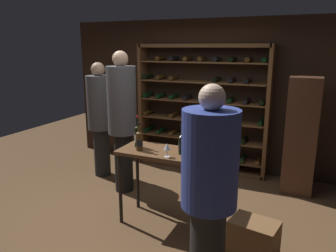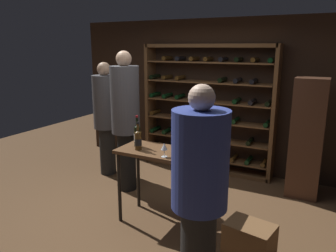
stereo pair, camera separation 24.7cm
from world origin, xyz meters
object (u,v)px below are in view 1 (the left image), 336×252
person_guest_plum_blouse (100,115)px  person_host_in_suit (209,182)px  wine_glass_stemmed_left (167,147)px  wine_bottle_gold_foil (139,140)px  wine_bottle_green_slim (138,136)px  wine_rack (200,109)px  display_cabinet (301,137)px  tasting_table (167,161)px  wine_crate (254,238)px  wine_bottle_amber_reserve (182,144)px  person_bystander_dark_jacket (122,116)px

person_guest_plum_blouse → person_host_in_suit: 3.04m
wine_glass_stemmed_left → wine_bottle_gold_foil: bearing=167.2°
person_host_in_suit → wine_bottle_green_slim: person_host_in_suit is taller
wine_rack → person_host_in_suit: bearing=-70.3°
display_cabinet → wine_bottle_gold_foil: display_cabinet is taller
tasting_table → wine_glass_stemmed_left: wine_glass_stemmed_left is taller
wine_crate → display_cabinet: 1.97m
person_host_in_suit → wine_glass_stemmed_left: 0.94m
wine_rack → person_host_in_suit: 2.98m
tasting_table → wine_bottle_green_slim: 0.48m
wine_crate → wine_bottle_green_slim: size_ratio=1.23×
wine_crate → wine_bottle_amber_reserve: (-0.89, 0.19, 0.87)m
person_host_in_suit → wine_glass_stemmed_left: bearing=-30.5°
display_cabinet → wine_glass_stemmed_left: size_ratio=10.78×
wine_glass_stemmed_left → wine_bottle_amber_reserve: bearing=55.8°
wine_rack → display_cabinet: wine_rack is taller
wine_bottle_green_slim → person_bystander_dark_jacket: bearing=134.3°
tasting_table → person_guest_plum_blouse: bearing=148.9°
wine_rack → person_bystander_dark_jacket: (-0.75, -1.36, 0.08)m
wine_rack → display_cabinet: size_ratio=1.34×
wine_bottle_amber_reserve → tasting_table: bearing=173.1°
person_bystander_dark_jacket → wine_rack: bearing=63.7°
wine_rack → wine_glass_stemmed_left: (0.32, -2.16, -0.04)m
tasting_table → person_guest_plum_blouse: person_guest_plum_blouse is taller
wine_crate → wine_bottle_gold_foil: (-1.41, 0.11, 0.87)m
display_cabinet → wine_bottle_amber_reserve: 2.05m
person_host_in_suit → person_bystander_dark_jacket: bearing=-26.8°
person_guest_plum_blouse → wine_bottle_green_slim: bearing=117.2°
person_guest_plum_blouse → wine_crate: bearing=131.6°
wine_rack → person_host_in_suit: wine_rack is taller
person_bystander_dark_jacket → person_guest_plum_blouse: size_ratio=1.10×
wine_rack → wine_crate: size_ratio=4.83×
person_guest_plum_blouse → wine_bottle_amber_reserve: person_guest_plum_blouse is taller
person_bystander_dark_jacket → wine_glass_stemmed_left: size_ratio=13.01×
person_host_in_suit → person_guest_plum_blouse: bearing=-24.4°
person_bystander_dark_jacket → wine_bottle_amber_reserve: bearing=-25.8°
wine_rack → tasting_table: wine_rack is taller
person_guest_plum_blouse → wine_glass_stemmed_left: 2.11m
display_cabinet → wine_glass_stemmed_left: bearing=-126.6°
tasting_table → wine_crate: bearing=-11.0°
wine_bottle_green_slim → wine_bottle_amber_reserve: bearing=-3.4°
person_guest_plum_blouse → wine_bottle_gold_foil: bearing=116.0°
wine_rack → wine_bottle_amber_reserve: size_ratio=6.59×
wine_crate → display_cabinet: (0.33, 1.82, 0.68)m
wine_crate → wine_bottle_green_slim: (-1.49, 0.22, 0.89)m
wine_glass_stemmed_left → wine_crate: bearing=-1.2°
wine_crate → wine_glass_stemmed_left: size_ratio=2.99×
wine_bottle_green_slim → wine_bottle_gold_foil: bearing=-52.9°
tasting_table → person_host_in_suit: (0.76, -0.83, 0.20)m
person_guest_plum_blouse → display_cabinet: bearing=166.7°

